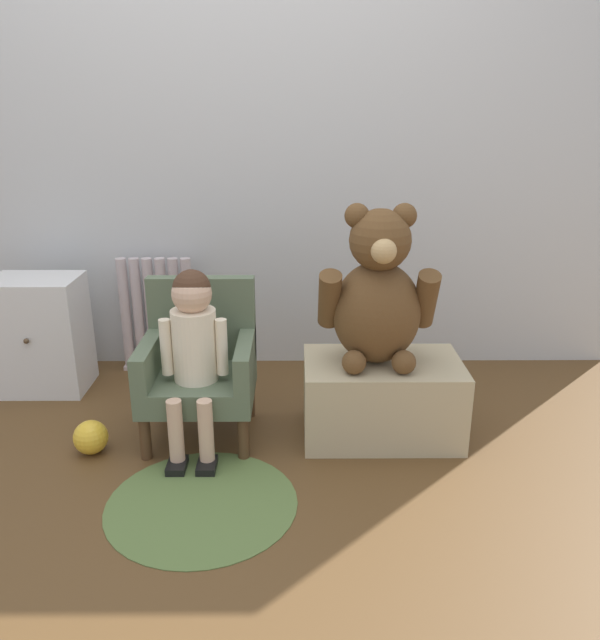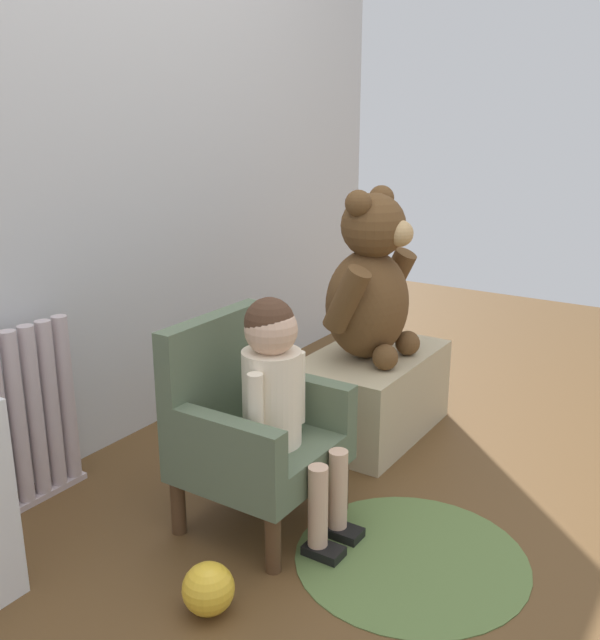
{
  "view_description": "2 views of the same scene",
  "coord_description": "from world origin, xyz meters",
  "px_view_note": "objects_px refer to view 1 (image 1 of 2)",
  "views": [
    {
      "loc": [
        0.29,
        -1.89,
        1.28
      ],
      "look_at": [
        0.3,
        0.42,
        0.47
      ],
      "focal_mm": 35.0,
      "sensor_mm": 36.0,
      "label": 1
    },
    {
      "loc": [
        -1.63,
        -0.78,
        1.2
      ],
      "look_at": [
        0.22,
        0.42,
        0.54
      ],
      "focal_mm": 40.0,
      "sensor_mm": 36.0,
      "label": 2
    }
  ],
  "objects_px": {
    "low_bench": "(382,398)",
    "floor_rug": "(202,503)",
    "child_figure": "(193,336)",
    "toy_ball": "(91,437)",
    "child_armchair": "(200,364)",
    "large_teddy_bear": "(378,295)",
    "small_dresser": "(41,334)",
    "radiator": "(157,316)"
  },
  "relations": [
    {
      "from": "radiator",
      "to": "floor_rug",
      "type": "height_order",
      "value": "radiator"
    },
    {
      "from": "low_bench",
      "to": "toy_ball",
      "type": "height_order",
      "value": "low_bench"
    },
    {
      "from": "small_dresser",
      "to": "radiator",
      "type": "bearing_deg",
      "value": 23.72
    },
    {
      "from": "child_figure",
      "to": "toy_ball",
      "type": "distance_m",
      "value": 0.57
    },
    {
      "from": "large_teddy_bear",
      "to": "floor_rug",
      "type": "distance_m",
      "value": 0.98
    },
    {
      "from": "large_teddy_bear",
      "to": "toy_ball",
      "type": "relative_size",
      "value": 4.7
    },
    {
      "from": "floor_rug",
      "to": "low_bench",
      "type": "bearing_deg",
      "value": 35.58
    },
    {
      "from": "low_bench",
      "to": "toy_ball",
      "type": "relative_size",
      "value": 4.71
    },
    {
      "from": "small_dresser",
      "to": "large_teddy_bear",
      "type": "height_order",
      "value": "large_teddy_bear"
    },
    {
      "from": "small_dresser",
      "to": "large_teddy_bear",
      "type": "relative_size",
      "value": 0.87
    },
    {
      "from": "small_dresser",
      "to": "large_teddy_bear",
      "type": "distance_m",
      "value": 1.59
    },
    {
      "from": "child_figure",
      "to": "radiator",
      "type": "bearing_deg",
      "value": 112.32
    },
    {
      "from": "toy_ball",
      "to": "child_armchair",
      "type": "bearing_deg",
      "value": 23.19
    },
    {
      "from": "child_armchair",
      "to": "low_bench",
      "type": "distance_m",
      "value": 0.74
    },
    {
      "from": "small_dresser",
      "to": "low_bench",
      "type": "xyz_separation_m",
      "value": [
        1.52,
        -0.44,
        -0.11
      ]
    },
    {
      "from": "radiator",
      "to": "low_bench",
      "type": "xyz_separation_m",
      "value": [
        1.03,
        -0.66,
        -0.13
      ]
    },
    {
      "from": "low_bench",
      "to": "toy_ball",
      "type": "bearing_deg",
      "value": -172.89
    },
    {
      "from": "small_dresser",
      "to": "floor_rug",
      "type": "relative_size",
      "value": 0.83
    },
    {
      "from": "child_armchair",
      "to": "large_teddy_bear",
      "type": "distance_m",
      "value": 0.75
    },
    {
      "from": "child_figure",
      "to": "toy_ball",
      "type": "xyz_separation_m",
      "value": [
        -0.41,
        -0.07,
        -0.39
      ]
    },
    {
      "from": "radiator",
      "to": "low_bench",
      "type": "height_order",
      "value": "radiator"
    },
    {
      "from": "child_figure",
      "to": "floor_rug",
      "type": "relative_size",
      "value": 1.09
    },
    {
      "from": "child_figure",
      "to": "low_bench",
      "type": "height_order",
      "value": "child_figure"
    },
    {
      "from": "floor_rug",
      "to": "radiator",
      "type": "bearing_deg",
      "value": 107.98
    },
    {
      "from": "large_teddy_bear",
      "to": "toy_ball",
      "type": "distance_m",
      "value": 1.23
    },
    {
      "from": "large_teddy_bear",
      "to": "floor_rug",
      "type": "height_order",
      "value": "large_teddy_bear"
    },
    {
      "from": "radiator",
      "to": "large_teddy_bear",
      "type": "height_order",
      "value": "large_teddy_bear"
    },
    {
      "from": "child_armchair",
      "to": "floor_rug",
      "type": "xyz_separation_m",
      "value": [
        0.07,
        -0.51,
        -0.29
      ]
    },
    {
      "from": "low_bench",
      "to": "floor_rug",
      "type": "relative_size",
      "value": 0.96
    },
    {
      "from": "child_figure",
      "to": "toy_ball",
      "type": "bearing_deg",
      "value": -170.72
    },
    {
      "from": "radiator",
      "to": "small_dresser",
      "type": "height_order",
      "value": "radiator"
    },
    {
      "from": "floor_rug",
      "to": "toy_ball",
      "type": "height_order",
      "value": "toy_ball"
    },
    {
      "from": "radiator",
      "to": "child_armchair",
      "type": "height_order",
      "value": "child_armchair"
    },
    {
      "from": "small_dresser",
      "to": "floor_rug",
      "type": "distance_m",
      "value": 1.29
    },
    {
      "from": "small_dresser",
      "to": "child_figure",
      "type": "xyz_separation_m",
      "value": [
        0.79,
        -0.52,
        0.19
      ]
    },
    {
      "from": "floor_rug",
      "to": "toy_ball",
      "type": "bearing_deg",
      "value": 144.82
    },
    {
      "from": "small_dresser",
      "to": "floor_rug",
      "type": "bearing_deg",
      "value": -46.8
    },
    {
      "from": "large_teddy_bear",
      "to": "floor_rug",
      "type": "xyz_separation_m",
      "value": [
        -0.63,
        -0.47,
        -0.59
      ]
    },
    {
      "from": "radiator",
      "to": "large_teddy_bear",
      "type": "bearing_deg",
      "value": -33.48
    },
    {
      "from": "low_bench",
      "to": "floor_rug",
      "type": "bearing_deg",
      "value": -144.42
    },
    {
      "from": "child_armchair",
      "to": "child_figure",
      "type": "relative_size",
      "value": 0.88
    },
    {
      "from": "child_armchair",
      "to": "toy_ball",
      "type": "relative_size",
      "value": 4.71
    }
  ]
}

